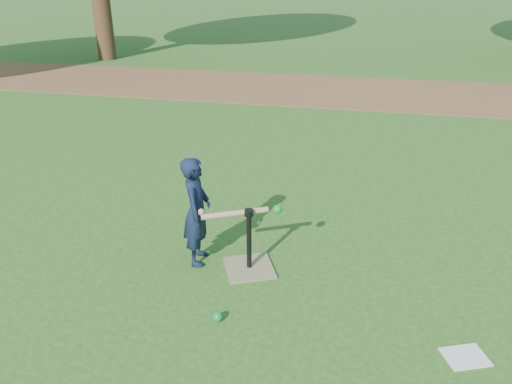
# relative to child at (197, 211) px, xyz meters

# --- Properties ---
(ground) EXTENTS (80.00, 80.00, 0.00)m
(ground) POSITION_rel_child_xyz_m (0.11, -0.40, -0.52)
(ground) COLOR #285116
(ground) RESTS_ON ground
(dirt_strip) EXTENTS (24.00, 3.00, 0.01)m
(dirt_strip) POSITION_rel_child_xyz_m (0.11, 7.10, -0.52)
(dirt_strip) COLOR brown
(dirt_strip) RESTS_ON ground
(child) EXTENTS (0.30, 0.41, 1.05)m
(child) POSITION_rel_child_xyz_m (0.00, 0.00, 0.00)
(child) COLOR black
(child) RESTS_ON ground
(wiffle_ball_ground) EXTENTS (0.08, 0.08, 0.08)m
(wiffle_ball_ground) POSITION_rel_child_xyz_m (0.42, -0.81, -0.48)
(wiffle_ball_ground) COLOR #0C872F
(wiffle_ball_ground) RESTS_ON ground
(clipboard) EXTENTS (0.36, 0.33, 0.01)m
(clipboard) POSITION_rel_child_xyz_m (2.28, -0.83, -0.52)
(clipboard) COLOR silver
(clipboard) RESTS_ON ground
(batting_tee) EXTENTS (0.57, 0.57, 0.61)m
(batting_tee) POSITION_rel_child_xyz_m (0.50, -0.04, -0.41)
(batting_tee) COLOR #817852
(batting_tee) RESTS_ON ground
(swing_action) EXTENTS (0.74, 0.32, 0.10)m
(swing_action) POSITION_rel_child_xyz_m (0.42, -0.05, 0.06)
(swing_action) COLOR tan
(swing_action) RESTS_ON ground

